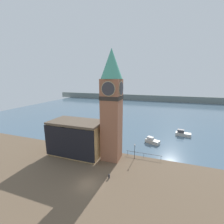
# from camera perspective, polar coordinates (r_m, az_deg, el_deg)

# --- Properties ---
(ground_plane) EXTENTS (160.00, 160.00, 0.00)m
(ground_plane) POSITION_cam_1_polar(r_m,az_deg,el_deg) (31.47, -9.27, -25.45)
(ground_plane) COLOR brown
(water) EXTENTS (160.00, 120.00, 0.00)m
(water) POSITION_cam_1_polar(r_m,az_deg,el_deg) (97.90, 11.45, 1.03)
(water) COLOR slate
(water) RESTS_ON ground_plane
(far_shoreline) EXTENTS (180.00, 3.00, 5.00)m
(far_shoreline) POSITION_cam_1_polar(r_m,az_deg,el_deg) (136.78, 13.79, 5.25)
(far_shoreline) COLOR slate
(far_shoreline) RESTS_ON water
(pier_railing) EXTENTS (8.84, 0.08, 1.09)m
(pier_railing) POSITION_cam_1_polar(r_m,az_deg,el_deg) (39.65, 12.03, -15.29)
(pier_railing) COLOR #232328
(pier_railing) RESTS_ON ground_plane
(clock_tower) EXTENTS (4.87, 4.87, 25.71)m
(clock_tower) POSITION_cam_1_polar(r_m,az_deg,el_deg) (34.41, -0.14, 3.16)
(clock_tower) COLOR #935B42
(clock_tower) RESTS_ON ground_plane
(pier_building) EXTENTS (13.42, 7.56, 8.85)m
(pier_building) POSITION_cam_1_polar(r_m,az_deg,el_deg) (40.18, -13.33, -9.46)
(pier_building) COLOR tan
(pier_building) RESTS_ON ground_plane
(boat_near) EXTENTS (4.60, 3.45, 1.85)m
(boat_near) POSITION_cam_1_polar(r_m,az_deg,el_deg) (48.07, 15.03, -10.59)
(boat_near) COLOR #B7B2A8
(boat_near) RESTS_ON water
(boat_far) EXTENTS (5.06, 2.73, 2.10)m
(boat_far) POSITION_cam_1_polar(r_m,az_deg,el_deg) (57.54, 25.31, -7.42)
(boat_far) COLOR #B7B2A8
(boat_far) RESTS_ON water
(mooring_bollard_near) EXTENTS (0.34, 0.34, 0.87)m
(mooring_bollard_near) POSITION_cam_1_polar(r_m,az_deg,el_deg) (32.25, -1.12, -23.14)
(mooring_bollard_near) COLOR #2D2D33
(mooring_bollard_near) RESTS_ON ground_plane
(lamp_post) EXTENTS (0.32, 0.32, 3.84)m
(lamp_post) POSITION_cam_1_polar(r_m,az_deg,el_deg) (37.82, 8.65, -13.60)
(lamp_post) COLOR black
(lamp_post) RESTS_ON ground_plane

